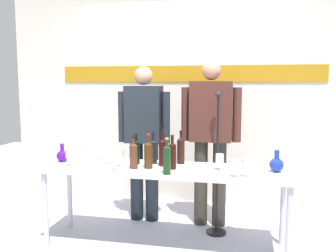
{
  "coord_description": "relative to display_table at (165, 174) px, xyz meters",
  "views": [
    {
      "loc": [
        0.7,
        -3.19,
        1.51
      ],
      "look_at": [
        0.0,
        0.15,
        1.1
      ],
      "focal_mm": 39.27,
      "sensor_mm": 36.0,
      "label": 1
    }
  ],
  "objects": [
    {
      "name": "wine_glass_left_1",
      "position": [
        -0.74,
        0.06,
        0.18
      ],
      "size": [
        0.06,
        0.06,
        0.17
      ],
      "color": "white",
      "rests_on": "display_table"
    },
    {
      "name": "back_wall",
      "position": [
        0.0,
        1.36,
        0.82
      ],
      "size": [
        4.64,
        0.11,
        3.0
      ],
      "color": "silver",
      "rests_on": "ground"
    },
    {
      "name": "decanter_blue_left",
      "position": [
        -1.03,
        0.04,
        0.12
      ],
      "size": [
        0.11,
        0.11,
        0.18
      ],
      "color": "#4D1089",
      "rests_on": "display_table"
    },
    {
      "name": "display_table",
      "position": [
        0.0,
        0.0,
        0.0
      ],
      "size": [
        2.25,
        0.58,
        0.74
      ],
      "color": "silver",
      "rests_on": "ground"
    },
    {
      "name": "wine_bottle_1",
      "position": [
        0.08,
        -0.04,
        0.19
      ],
      "size": [
        0.07,
        0.07,
        0.31
      ],
      "color": "black",
      "rests_on": "display_table"
    },
    {
      "name": "wine_glass_left_3",
      "position": [
        -0.71,
        0.2,
        0.16
      ],
      "size": [
        0.06,
        0.06,
        0.13
      ],
      "color": "white",
      "rests_on": "display_table"
    },
    {
      "name": "presenter_left",
      "position": [
        -0.36,
        0.6,
        0.27
      ],
      "size": [
        0.57,
        0.22,
        1.67
      ],
      "color": "black",
      "rests_on": "ground"
    },
    {
      "name": "wine_glass_right_3",
      "position": [
        0.75,
        0.24,
        0.17
      ],
      "size": [
        0.06,
        0.06,
        0.15
      ],
      "color": "white",
      "rests_on": "display_table"
    },
    {
      "name": "wine_bottle_5",
      "position": [
        -0.26,
        -0.09,
        0.19
      ],
      "size": [
        0.07,
        0.07,
        0.29
      ],
      "color": "#55291C",
      "rests_on": "display_table"
    },
    {
      "name": "wine_glass_left_2",
      "position": [
        -0.87,
        -0.13,
        0.17
      ],
      "size": [
        0.06,
        0.06,
        0.15
      ],
      "color": "white",
      "rests_on": "display_table"
    },
    {
      "name": "wine_bottle_2",
      "position": [
        0.12,
        0.19,
        0.2
      ],
      "size": [
        0.07,
        0.07,
        0.32
      ],
      "color": "black",
      "rests_on": "display_table"
    },
    {
      "name": "wine_bottle_3",
      "position": [
        -0.14,
        -0.06,
        0.19
      ],
      "size": [
        0.08,
        0.08,
        0.31
      ],
      "color": "#44260C",
      "rests_on": "display_table"
    },
    {
      "name": "wine_glass_left_5",
      "position": [
        -0.4,
        -0.21,
        0.17
      ],
      "size": [
        0.06,
        0.06,
        0.15
      ],
      "color": "white",
      "rests_on": "display_table"
    },
    {
      "name": "wine_glass_right_0",
      "position": [
        0.73,
        -0.2,
        0.17
      ],
      "size": [
        0.06,
        0.06,
        0.15
      ],
      "color": "white",
      "rests_on": "display_table"
    },
    {
      "name": "wine_glass_right_2",
      "position": [
        0.49,
        0.01,
        0.17
      ],
      "size": [
        0.07,
        0.07,
        0.14
      ],
      "color": "white",
      "rests_on": "display_table"
    },
    {
      "name": "wine_bottle_0",
      "position": [
        -0.14,
        0.15,
        0.19
      ],
      "size": [
        0.07,
        0.07,
        0.31
      ],
      "color": "black",
      "rests_on": "display_table"
    },
    {
      "name": "wine_glass_right_1",
      "position": [
        0.64,
        -0.21,
        0.16
      ],
      "size": [
        0.07,
        0.07,
        0.14
      ],
      "color": "white",
      "rests_on": "display_table"
    },
    {
      "name": "wine_bottle_4",
      "position": [
        -0.03,
        0.06,
        0.2
      ],
      "size": [
        0.07,
        0.07,
        0.33
      ],
      "color": "#370C11",
      "rests_on": "display_table"
    },
    {
      "name": "wine_bottle_6",
      "position": [
        0.07,
        -0.24,
        0.2
      ],
      "size": [
        0.06,
        0.06,
        0.31
      ],
      "color": "#143816",
      "rests_on": "display_table"
    },
    {
      "name": "wine_glass_left_0",
      "position": [
        -0.55,
        0.01,
        0.18
      ],
      "size": [
        0.07,
        0.07,
        0.16
      ],
      "color": "white",
      "rests_on": "display_table"
    },
    {
      "name": "wine_glass_left_4",
      "position": [
        -0.41,
        -0.04,
        0.18
      ],
      "size": [
        0.06,
        0.06,
        0.16
      ],
      "color": "white",
      "rests_on": "display_table"
    },
    {
      "name": "wine_bottle_7",
      "position": [
        -0.29,
        0.08,
        0.19
      ],
      "size": [
        0.07,
        0.07,
        0.3
      ],
      "color": "black",
      "rests_on": "display_table"
    },
    {
      "name": "microphone_stand",
      "position": [
        0.45,
        0.38,
        -0.21
      ],
      "size": [
        0.2,
        0.2,
        1.42
      ],
      "color": "black",
      "rests_on": "ground"
    },
    {
      "name": "decanter_blue_right",
      "position": [
        0.98,
        0.04,
        0.13
      ],
      "size": [
        0.12,
        0.12,
        0.19
      ],
      "color": "#1C3199",
      "rests_on": "display_table"
    },
    {
      "name": "ground_plane",
      "position": [
        0.0,
        0.0,
        -0.68
      ],
      "size": [
        10.0,
        10.0,
        0.0
      ],
      "primitive_type": "plane",
      "color": "#AAABBE"
    },
    {
      "name": "presenter_right",
      "position": [
        0.36,
        0.6,
        0.32
      ],
      "size": [
        0.62,
        0.22,
        1.73
      ],
      "color": "#332F26",
      "rests_on": "ground"
    }
  ]
}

